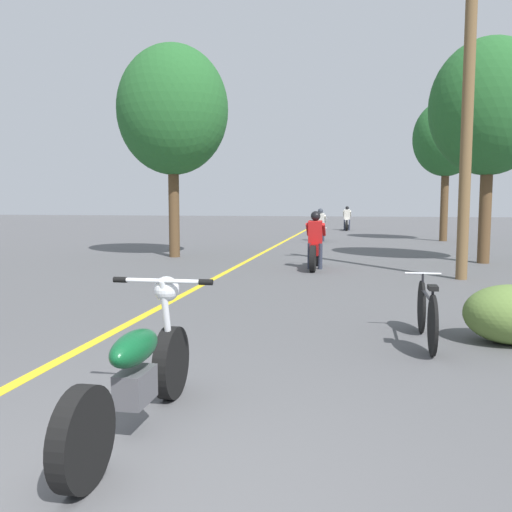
{
  "coord_description": "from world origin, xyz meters",
  "views": [
    {
      "loc": [
        1.38,
        -2.48,
        1.67
      ],
      "look_at": [
        -0.05,
        5.03,
        0.9
      ],
      "focal_mm": 38.0,
      "sensor_mm": 36.0,
      "label": 1
    }
  ],
  "objects_px": {
    "roadside_tree_right_far": "(446,139)",
    "motorcycle_rider_mid": "(320,229)",
    "roadside_tree_left": "(173,111)",
    "motorcycle_rider_far": "(347,221)",
    "motorcycle_foreground": "(138,373)",
    "bicycle_parked": "(427,313)",
    "utility_pole": "(468,100)",
    "roadside_tree_right_near": "(489,108)",
    "motorcycle_rider_lead": "(315,247)"
  },
  "relations": [
    {
      "from": "utility_pole",
      "to": "motorcycle_rider_mid",
      "type": "distance_m",
      "value": 11.87
    },
    {
      "from": "bicycle_parked",
      "to": "utility_pole",
      "type": "bearing_deg",
      "value": 76.22
    },
    {
      "from": "motorcycle_foreground",
      "to": "bicycle_parked",
      "type": "xyz_separation_m",
      "value": [
        2.35,
        2.97,
        -0.08
      ]
    },
    {
      "from": "motorcycle_rider_lead",
      "to": "motorcycle_rider_mid",
      "type": "bearing_deg",
      "value": 93.26
    },
    {
      "from": "motorcycle_rider_far",
      "to": "bicycle_parked",
      "type": "height_order",
      "value": "motorcycle_rider_far"
    },
    {
      "from": "motorcycle_foreground",
      "to": "bicycle_parked",
      "type": "distance_m",
      "value": 3.79
    },
    {
      "from": "utility_pole",
      "to": "roadside_tree_right_near",
      "type": "distance_m",
      "value": 3.57
    },
    {
      "from": "utility_pole",
      "to": "roadside_tree_right_far",
      "type": "distance_m",
      "value": 12.0
    },
    {
      "from": "roadside_tree_right_far",
      "to": "utility_pole",
      "type": "bearing_deg",
      "value": -96.48
    },
    {
      "from": "roadside_tree_right_near",
      "to": "bicycle_parked",
      "type": "distance_m",
      "value": 10.12
    },
    {
      "from": "utility_pole",
      "to": "roadside_tree_right_near",
      "type": "bearing_deg",
      "value": 71.03
    },
    {
      "from": "roadside_tree_left",
      "to": "motorcycle_rider_lead",
      "type": "distance_m",
      "value": 6.22
    },
    {
      "from": "motorcycle_rider_lead",
      "to": "motorcycle_rider_far",
      "type": "relative_size",
      "value": 0.99
    },
    {
      "from": "motorcycle_rider_lead",
      "to": "motorcycle_rider_far",
      "type": "distance_m",
      "value": 18.75
    },
    {
      "from": "motorcycle_rider_mid",
      "to": "motorcycle_rider_far",
      "type": "xyz_separation_m",
      "value": [
        0.92,
        9.24,
        0.0
      ]
    },
    {
      "from": "motorcycle_rider_far",
      "to": "roadside_tree_right_far",
      "type": "bearing_deg",
      "value": -62.37
    },
    {
      "from": "utility_pole",
      "to": "roadside_tree_right_far",
      "type": "xyz_separation_m",
      "value": [
        1.35,
        11.92,
        0.5
      ]
    },
    {
      "from": "roadside_tree_right_far",
      "to": "motorcycle_rider_mid",
      "type": "xyz_separation_m",
      "value": [
        -5.15,
        -1.16,
        -3.77
      ]
    },
    {
      "from": "roadside_tree_left",
      "to": "motorcycle_rider_far",
      "type": "bearing_deg",
      "value": 73.87
    },
    {
      "from": "motorcycle_foreground",
      "to": "roadside_tree_left",
      "type": "bearing_deg",
      "value": 108.1
    },
    {
      "from": "motorcycle_foreground",
      "to": "roadside_tree_right_near",
      "type": "bearing_deg",
      "value": 67.79
    },
    {
      "from": "utility_pole",
      "to": "motorcycle_rider_far",
      "type": "height_order",
      "value": "utility_pole"
    },
    {
      "from": "roadside_tree_right_far",
      "to": "motorcycle_foreground",
      "type": "xyz_separation_m",
      "value": [
        -5.1,
        -20.55,
        -3.85
      ]
    },
    {
      "from": "utility_pole",
      "to": "motorcycle_rider_mid",
      "type": "height_order",
      "value": "utility_pole"
    },
    {
      "from": "utility_pole",
      "to": "roadside_tree_left",
      "type": "distance_m",
      "value": 8.41
    },
    {
      "from": "roadside_tree_right_near",
      "to": "roadside_tree_left",
      "type": "height_order",
      "value": "roadside_tree_left"
    },
    {
      "from": "roadside_tree_left",
      "to": "motorcycle_foreground",
      "type": "height_order",
      "value": "roadside_tree_left"
    },
    {
      "from": "roadside_tree_right_far",
      "to": "motorcycle_rider_far",
      "type": "relative_size",
      "value": 2.95
    },
    {
      "from": "roadside_tree_left",
      "to": "motorcycle_rider_far",
      "type": "xyz_separation_m",
      "value": [
        4.8,
        16.6,
        -3.82
      ]
    },
    {
      "from": "utility_pole",
      "to": "roadside_tree_left",
      "type": "xyz_separation_m",
      "value": [
        -7.68,
        3.4,
        0.56
      ]
    },
    {
      "from": "motorcycle_rider_mid",
      "to": "motorcycle_rider_lead",
      "type": "bearing_deg",
      "value": -86.74
    },
    {
      "from": "roadside_tree_right_near",
      "to": "motorcycle_rider_mid",
      "type": "distance_m",
      "value": 9.61
    },
    {
      "from": "roadside_tree_right_far",
      "to": "motorcycle_rider_mid",
      "type": "bearing_deg",
      "value": -167.32
    },
    {
      "from": "roadside_tree_right_near",
      "to": "roadside_tree_right_far",
      "type": "relative_size",
      "value": 1.01
    },
    {
      "from": "roadside_tree_right_near",
      "to": "motorcycle_rider_mid",
      "type": "bearing_deg",
      "value": 123.8
    },
    {
      "from": "roadside_tree_left",
      "to": "bicycle_parked",
      "type": "height_order",
      "value": "roadside_tree_left"
    },
    {
      "from": "roadside_tree_right_near",
      "to": "motorcycle_foreground",
      "type": "distance_m",
      "value": 13.48
    },
    {
      "from": "motorcycle_foreground",
      "to": "motorcycle_rider_lead",
      "type": "bearing_deg",
      "value": 87.15
    },
    {
      "from": "motorcycle_rider_lead",
      "to": "motorcycle_rider_far",
      "type": "xyz_separation_m",
      "value": [
        0.37,
        18.75,
        -0.02
      ]
    },
    {
      "from": "utility_pole",
      "to": "bicycle_parked",
      "type": "xyz_separation_m",
      "value": [
        -1.39,
        -5.67,
        -3.43
      ]
    },
    {
      "from": "motorcycle_foreground",
      "to": "motorcycle_rider_mid",
      "type": "xyz_separation_m",
      "value": [
        -0.05,
        19.4,
        0.08
      ]
    },
    {
      "from": "utility_pole",
      "to": "roadside_tree_right_near",
      "type": "relative_size",
      "value": 1.24
    },
    {
      "from": "roadside_tree_right_far",
      "to": "motorcycle_rider_far",
      "type": "height_order",
      "value": "roadside_tree_right_far"
    },
    {
      "from": "bicycle_parked",
      "to": "motorcycle_foreground",
      "type": "bearing_deg",
      "value": -128.42
    },
    {
      "from": "motorcycle_foreground",
      "to": "motorcycle_rider_lead",
      "type": "relative_size",
      "value": 1.07
    },
    {
      "from": "roadside_tree_right_near",
      "to": "bicycle_parked",
      "type": "xyz_separation_m",
      "value": [
        -2.55,
        -9.03,
        -3.79
      ]
    },
    {
      "from": "motorcycle_rider_lead",
      "to": "utility_pole",
      "type": "bearing_deg",
      "value": -20.99
    },
    {
      "from": "roadside_tree_right_far",
      "to": "motorcycle_rider_mid",
      "type": "relative_size",
      "value": 2.83
    },
    {
      "from": "motorcycle_rider_far",
      "to": "roadside_tree_left",
      "type": "bearing_deg",
      "value": -106.13
    },
    {
      "from": "motorcycle_foreground",
      "to": "motorcycle_rider_far",
      "type": "relative_size",
      "value": 1.06
    }
  ]
}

